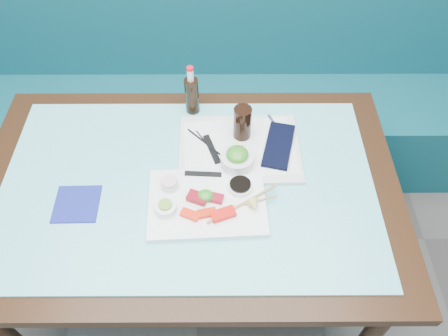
{
  "coord_description": "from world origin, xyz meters",
  "views": [
    {
      "loc": [
        0.12,
        0.6,
        1.91
      ],
      "look_at": [
        0.12,
        1.48,
        0.8
      ],
      "focal_mm": 35.0,
      "sensor_mm": 36.0,
      "label": 1
    }
  ],
  "objects_px": {
    "booth_bench": "(200,97)",
    "serving_tray": "(239,149)",
    "dining_table": "(189,200)",
    "blue_napkin": "(77,204)",
    "cola_bottle_body": "(192,96)",
    "seaweed_bowl": "(237,160)",
    "sashimi_plate": "(207,202)",
    "cola_glass": "(242,123)"
  },
  "relations": [
    {
      "from": "serving_tray",
      "to": "seaweed_bowl",
      "type": "relative_size",
      "value": 3.7
    },
    {
      "from": "booth_bench",
      "to": "blue_napkin",
      "type": "bearing_deg",
      "value": -110.65
    },
    {
      "from": "cola_glass",
      "to": "sashimi_plate",
      "type": "bearing_deg",
      "value": -112.7
    },
    {
      "from": "seaweed_bowl",
      "to": "blue_napkin",
      "type": "relative_size",
      "value": 0.8
    },
    {
      "from": "cola_bottle_body",
      "to": "blue_napkin",
      "type": "xyz_separation_m",
      "value": [
        -0.35,
        -0.42,
        -0.07
      ]
    },
    {
      "from": "dining_table",
      "to": "blue_napkin",
      "type": "relative_size",
      "value": 10.03
    },
    {
      "from": "cola_glass",
      "to": "blue_napkin",
      "type": "xyz_separation_m",
      "value": [
        -0.53,
        -0.28,
        -0.08
      ]
    },
    {
      "from": "booth_bench",
      "to": "sashimi_plate",
      "type": "height_order",
      "value": "booth_bench"
    },
    {
      "from": "seaweed_bowl",
      "to": "booth_bench",
      "type": "bearing_deg",
      "value": 101.95
    },
    {
      "from": "booth_bench",
      "to": "blue_napkin",
      "type": "xyz_separation_m",
      "value": [
        -0.35,
        -0.92,
        0.39
      ]
    },
    {
      "from": "seaweed_bowl",
      "to": "cola_glass",
      "type": "relative_size",
      "value": 0.88
    },
    {
      "from": "booth_bench",
      "to": "cola_glass",
      "type": "bearing_deg",
      "value": -74.04
    },
    {
      "from": "seaweed_bowl",
      "to": "blue_napkin",
      "type": "height_order",
      "value": "seaweed_bowl"
    },
    {
      "from": "booth_bench",
      "to": "serving_tray",
      "type": "bearing_deg",
      "value": -76.02
    },
    {
      "from": "sashimi_plate",
      "to": "cola_bottle_body",
      "type": "distance_m",
      "value": 0.43
    },
    {
      "from": "sashimi_plate",
      "to": "cola_bottle_body",
      "type": "relative_size",
      "value": 2.53
    },
    {
      "from": "sashimi_plate",
      "to": "seaweed_bowl",
      "type": "distance_m",
      "value": 0.18
    },
    {
      "from": "dining_table",
      "to": "booth_bench",
      "type": "bearing_deg",
      "value": 90.0
    },
    {
      "from": "cola_glass",
      "to": "blue_napkin",
      "type": "bearing_deg",
      "value": -152.16
    },
    {
      "from": "cola_bottle_body",
      "to": "booth_bench",
      "type": "bearing_deg",
      "value": 90.44
    },
    {
      "from": "serving_tray",
      "to": "booth_bench",
      "type": "bearing_deg",
      "value": 102.95
    },
    {
      "from": "seaweed_bowl",
      "to": "sashimi_plate",
      "type": "bearing_deg",
      "value": -122.91
    },
    {
      "from": "booth_bench",
      "to": "serving_tray",
      "type": "height_order",
      "value": "booth_bench"
    },
    {
      "from": "serving_tray",
      "to": "cola_glass",
      "type": "relative_size",
      "value": 3.25
    },
    {
      "from": "seaweed_bowl",
      "to": "blue_napkin",
      "type": "bearing_deg",
      "value": -163.65
    },
    {
      "from": "seaweed_bowl",
      "to": "cola_bottle_body",
      "type": "height_order",
      "value": "cola_bottle_body"
    },
    {
      "from": "cola_glass",
      "to": "seaweed_bowl",
      "type": "bearing_deg",
      "value": -98.75
    },
    {
      "from": "serving_tray",
      "to": "blue_napkin",
      "type": "xyz_separation_m",
      "value": [
        -0.52,
        -0.22,
        -0.0
      ]
    },
    {
      "from": "dining_table",
      "to": "cola_bottle_body",
      "type": "height_order",
      "value": "cola_bottle_body"
    },
    {
      "from": "seaweed_bowl",
      "to": "cola_bottle_body",
      "type": "distance_m",
      "value": 0.32
    },
    {
      "from": "sashimi_plate",
      "to": "serving_tray",
      "type": "distance_m",
      "value": 0.25
    },
    {
      "from": "booth_bench",
      "to": "seaweed_bowl",
      "type": "xyz_separation_m",
      "value": [
        0.16,
        -0.77,
        0.42
      ]
    },
    {
      "from": "booth_bench",
      "to": "cola_bottle_body",
      "type": "height_order",
      "value": "booth_bench"
    },
    {
      "from": "booth_bench",
      "to": "blue_napkin",
      "type": "height_order",
      "value": "booth_bench"
    },
    {
      "from": "cola_glass",
      "to": "blue_napkin",
      "type": "relative_size",
      "value": 0.91
    },
    {
      "from": "seaweed_bowl",
      "to": "cola_glass",
      "type": "height_order",
      "value": "cola_glass"
    },
    {
      "from": "sashimi_plate",
      "to": "cola_bottle_body",
      "type": "height_order",
      "value": "cola_bottle_body"
    },
    {
      "from": "seaweed_bowl",
      "to": "cola_glass",
      "type": "xyz_separation_m",
      "value": [
        0.02,
        0.13,
        0.04
      ]
    },
    {
      "from": "serving_tray",
      "to": "cola_bottle_body",
      "type": "distance_m",
      "value": 0.27
    },
    {
      "from": "sashimi_plate",
      "to": "blue_napkin",
      "type": "xyz_separation_m",
      "value": [
        -0.41,
        0.0,
        -0.01
      ]
    },
    {
      "from": "serving_tray",
      "to": "cola_bottle_body",
      "type": "bearing_deg",
      "value": 129.21
    },
    {
      "from": "seaweed_bowl",
      "to": "dining_table",
      "type": "bearing_deg",
      "value": -156.77
    }
  ]
}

